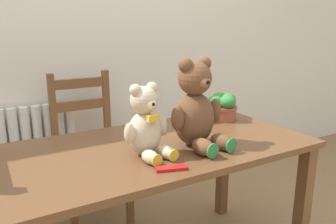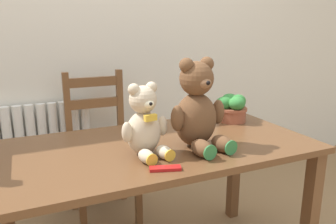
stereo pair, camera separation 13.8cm
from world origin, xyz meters
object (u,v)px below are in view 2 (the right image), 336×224
(teddy_bear_right, at_px, (198,109))
(chocolate_bar, at_px, (165,168))
(potted_plant, at_px, (232,108))
(teddy_bear_left, at_px, (145,124))
(wooden_chair_behind, at_px, (101,147))

(teddy_bear_right, height_order, chocolate_bar, teddy_bear_right)
(teddy_bear_right, distance_m, potted_plant, 0.47)
(potted_plant, bearing_deg, teddy_bear_left, -156.62)
(wooden_chair_behind, distance_m, chocolate_bar, 1.00)
(teddy_bear_left, distance_m, chocolate_bar, 0.22)
(potted_plant, bearing_deg, wooden_chair_behind, 140.83)
(teddy_bear_right, relative_size, potted_plant, 2.14)
(wooden_chair_behind, relative_size, chocolate_bar, 8.07)
(teddy_bear_left, relative_size, chocolate_bar, 2.56)
(wooden_chair_behind, xyz_separation_m, teddy_bear_left, (0.02, -0.79, 0.37))
(teddy_bear_left, xyz_separation_m, teddy_bear_right, (0.25, -0.00, 0.04))
(teddy_bear_left, relative_size, teddy_bear_right, 0.77)
(wooden_chair_behind, xyz_separation_m, potted_plant, (0.64, -0.52, 0.32))
(teddy_bear_right, bearing_deg, potted_plant, -150.25)
(potted_plant, bearing_deg, teddy_bear_right, -144.14)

